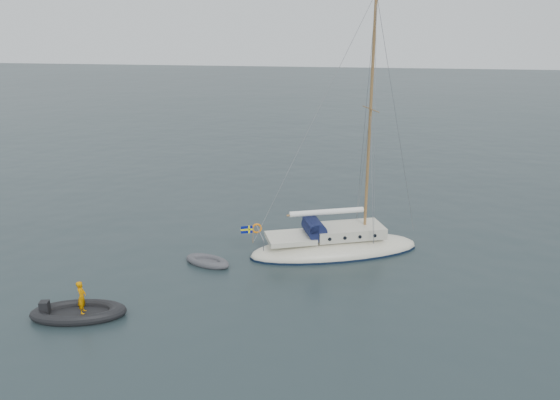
# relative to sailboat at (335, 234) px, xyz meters

# --- Properties ---
(ground) EXTENTS (300.00, 300.00, 0.00)m
(ground) POSITION_rel_sailboat_xyz_m (-0.57, -2.26, -1.07)
(ground) COLOR black
(ground) RESTS_ON ground
(sailboat) EXTENTS (9.97, 2.98, 14.19)m
(sailboat) POSITION_rel_sailboat_xyz_m (0.00, 0.00, 0.00)
(sailboat) COLOR silver
(sailboat) RESTS_ON ground
(dinghy) EXTENTS (2.62, 1.18, 0.38)m
(dinghy) POSITION_rel_sailboat_xyz_m (-6.46, -2.78, -0.91)
(dinghy) COLOR #4A4A4E
(dinghy) RESTS_ON ground
(rib) EXTENTS (4.08, 1.86, 1.69)m
(rib) POSITION_rel_sailboat_xyz_m (-10.25, -9.05, -0.81)
(rib) COLOR black
(rib) RESTS_ON ground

